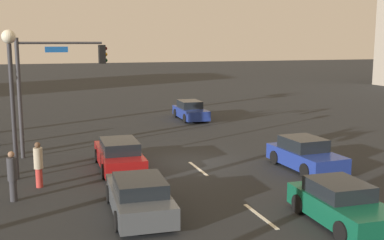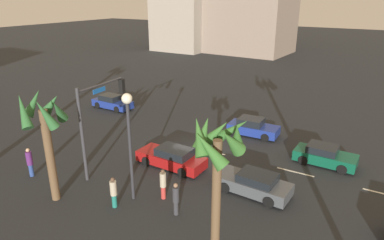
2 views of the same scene
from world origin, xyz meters
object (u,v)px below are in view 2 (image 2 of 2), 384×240
(car_3, at_px, (253,127))
(pedestrian_0, at_px, (30,162))
(pedestrian_1, at_px, (163,183))
(building_1, at_px, (193,8))
(streetlamp, at_px, (129,127))
(palm_tree_2, at_px, (44,124))
(car_0, at_px, (112,102))
(pedestrian_3, at_px, (114,192))
(pedestrian_2, at_px, (176,198))
(car_2, at_px, (325,156))
(traffic_signal, at_px, (98,112))
(car_1, at_px, (172,158))
(palm_tree_0, at_px, (218,152))
(car_5, at_px, (254,184))

(car_3, xyz_separation_m, pedestrian_0, (9.54, 13.55, 0.36))
(pedestrian_1, bearing_deg, building_1, -61.27)
(streetlamp, xyz_separation_m, palm_tree_2, (3.69, 2.28, 0.22))
(car_0, bearing_deg, streetlamp, 136.70)
(palm_tree_2, relative_size, building_1, 0.36)
(car_0, xyz_separation_m, pedestrian_3, (-12.09, 12.87, 0.31))
(car_0, bearing_deg, pedestrian_2, 142.52)
(streetlamp, xyz_separation_m, pedestrian_2, (-2.88, 0.03, -3.33))
(car_2, xyz_separation_m, traffic_signal, (12.35, 8.17, 3.35))
(pedestrian_3, xyz_separation_m, building_1, (26.57, -53.77, 7.23))
(car_0, bearing_deg, palm_tree_2, 121.99)
(car_1, bearing_deg, pedestrian_1, 116.60)
(car_2, distance_m, pedestrian_3, 14.05)
(pedestrian_2, relative_size, palm_tree_0, 0.27)
(traffic_signal, bearing_deg, streetlamp, 157.10)
(car_0, relative_size, streetlamp, 0.69)
(pedestrian_0, bearing_deg, pedestrian_1, -166.07)
(car_3, bearing_deg, palm_tree_0, 105.05)
(palm_tree_0, xyz_separation_m, building_1, (33.13, -54.73, 2.92))
(car_0, height_order, pedestrian_0, pedestrian_0)
(traffic_signal, relative_size, pedestrian_2, 3.19)
(pedestrian_2, height_order, palm_tree_2, palm_tree_2)
(palm_tree_0, bearing_deg, pedestrian_1, -32.06)
(car_5, xyz_separation_m, traffic_signal, (9.54, 2.31, 3.36))
(pedestrian_1, bearing_deg, traffic_signal, -8.41)
(car_0, height_order, streetlamp, streetlamp)
(pedestrian_2, bearing_deg, pedestrian_3, 19.20)
(car_1, relative_size, car_2, 1.18)
(car_3, xyz_separation_m, palm_tree_2, (6.04, 14.56, 3.88))
(pedestrian_0, distance_m, building_1, 57.83)
(pedestrian_2, bearing_deg, car_0, -37.48)
(car_1, height_order, pedestrian_1, pedestrian_1)
(palm_tree_2, bearing_deg, car_3, -112.52)
(pedestrian_2, bearing_deg, pedestrian_1, -32.14)
(pedestrian_0, xyz_separation_m, palm_tree_0, (-13.41, 0.84, 4.24))
(palm_tree_2, bearing_deg, car_0, -58.01)
(car_3, xyz_separation_m, palm_tree_0, (-3.87, 14.39, 4.60))
(car_5, height_order, palm_tree_2, palm_tree_2)
(car_1, distance_m, streetlamp, 5.68)
(pedestrian_0, bearing_deg, palm_tree_2, 164.00)
(traffic_signal, height_order, pedestrian_2, traffic_signal)
(pedestrian_0, relative_size, pedestrian_3, 1.07)
(pedestrian_2, xyz_separation_m, pedestrian_3, (3.23, 1.12, -0.03))
(car_0, height_order, building_1, building_1)
(car_2, bearing_deg, car_1, 32.40)
(car_1, distance_m, car_2, 10.29)
(car_0, relative_size, car_5, 0.97)
(pedestrian_3, bearing_deg, car_3, -101.32)
(car_3, height_order, traffic_signal, traffic_signal)
(building_1, bearing_deg, car_3, 126.58)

